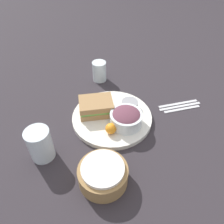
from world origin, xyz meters
TOP-DOWN VIEW (x-y plane):
  - ground_plane at (0.00, 0.00)m, footprint 4.00×4.00m
  - plate at (0.00, 0.00)m, footprint 0.32×0.32m
  - sandwich at (0.06, -0.02)m, footprint 0.15×0.12m
  - salad_bowl at (-0.06, 0.04)m, footprint 0.12×0.12m
  - dressing_cup at (-0.07, -0.05)m, footprint 0.07×0.07m
  - orange_wedge at (0.00, 0.09)m, footprint 0.04×0.04m
  - drink_glass at (0.23, 0.19)m, footprint 0.08×0.08m
  - bread_basket at (0.01, 0.27)m, footprint 0.15×0.15m
  - fork at (-0.29, -0.11)m, footprint 0.18×0.06m
  - knife at (-0.29, -0.09)m, footprint 0.18×0.07m
  - spoon at (-0.30, -0.07)m, footprint 0.16×0.06m
  - water_glass at (0.07, -0.28)m, footprint 0.07×0.07m

SIDE VIEW (x-z plane):
  - ground_plane at x=0.00m, z-range 0.00..0.00m
  - fork at x=-0.29m, z-range 0.00..0.01m
  - knife at x=-0.29m, z-range 0.00..0.01m
  - spoon at x=-0.30m, z-range 0.00..0.01m
  - plate at x=0.00m, z-range 0.00..0.02m
  - bread_basket at x=0.01m, z-range 0.00..0.07m
  - dressing_cup at x=-0.07m, z-range 0.02..0.05m
  - orange_wedge at x=0.00m, z-range 0.02..0.06m
  - sandwich at x=0.06m, z-range 0.02..0.08m
  - water_glass at x=0.07m, z-range 0.00..0.10m
  - salad_bowl at x=-0.06m, z-range 0.02..0.08m
  - drink_glass at x=0.23m, z-range 0.00..0.12m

